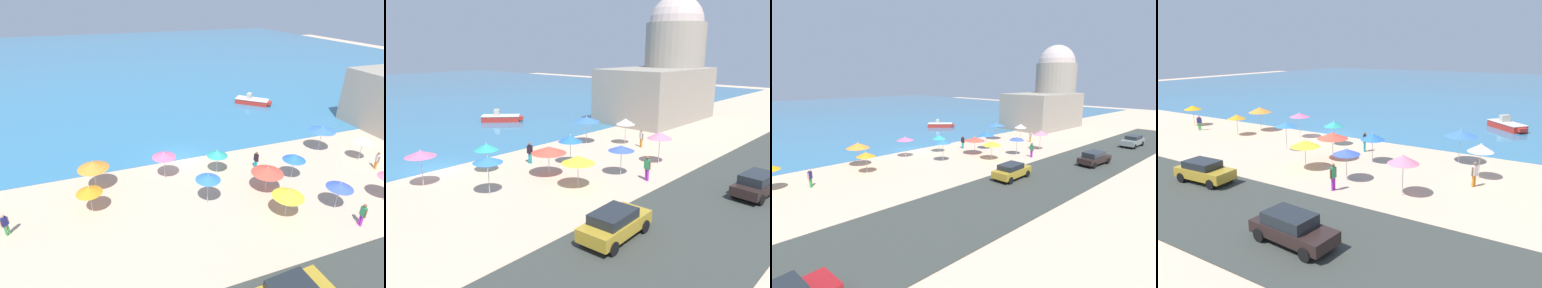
# 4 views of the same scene
# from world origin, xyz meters

# --- Properties ---
(ground_plane) EXTENTS (160.00, 160.00, 0.00)m
(ground_plane) POSITION_xyz_m (0.00, 0.00, 0.00)
(ground_plane) COLOR #CEAD90
(sea) EXTENTS (150.00, 110.00, 0.05)m
(sea) POSITION_xyz_m (0.00, 55.00, 0.03)
(sea) COLOR teal
(sea) RESTS_ON ground_plane
(coastal_road) EXTENTS (80.00, 8.00, 0.06)m
(coastal_road) POSITION_xyz_m (0.00, -18.00, 0.03)
(coastal_road) COLOR #363A35
(coastal_road) RESTS_ON ground_plane
(beach_umbrella_0) EXTENTS (2.37, 2.37, 2.57)m
(beach_umbrella_0) POSITION_xyz_m (-7.77, -2.32, 2.23)
(beach_umbrella_0) COLOR #B2B2B7
(beach_umbrella_0) RESTS_ON ground_plane
(beach_umbrella_1) EXTENTS (2.48, 2.48, 2.22)m
(beach_umbrella_1) POSITION_xyz_m (4.78, -7.02, 1.91)
(beach_umbrella_1) COLOR #B2B2B7
(beach_umbrella_1) RESTS_ON ground_plane
(beach_umbrella_2) EXTENTS (1.72, 1.72, 2.48)m
(beach_umbrella_2) POSITION_xyz_m (15.75, -5.63, 2.15)
(beach_umbrella_2) COLOR #B2B2B7
(beach_umbrella_2) RESTS_ON ground_plane
(beach_umbrella_3) EXTENTS (1.81, 1.81, 2.16)m
(beach_umbrella_3) POSITION_xyz_m (-8.23, -5.12, 1.87)
(beach_umbrella_3) COLOR #B2B2B7
(beach_umbrella_3) RESTS_ON ground_plane
(beach_umbrella_4) EXTENTS (1.87, 1.87, 2.36)m
(beach_umbrella_4) POSITION_xyz_m (7.86, -6.14, 2.03)
(beach_umbrella_4) COLOR #B2B2B7
(beach_umbrella_4) RESTS_ON ground_plane
(beach_umbrella_5) EXTENTS (2.17, 2.17, 2.22)m
(beach_umbrella_5) POSITION_xyz_m (4.46, -10.09, 1.91)
(beach_umbrella_5) COLOR #B2B2B7
(beach_umbrella_5) RESTS_ON ground_plane
(beach_umbrella_6) EXTENTS (1.84, 1.84, 2.24)m
(beach_umbrella_6) POSITION_xyz_m (8.35, -10.61, 1.98)
(beach_umbrella_6) COLOR #B2B2B7
(beach_umbrella_6) RESTS_ON ground_plane
(beach_umbrella_7) EXTENTS (1.96, 1.96, 2.49)m
(beach_umbrella_7) POSITION_xyz_m (-2.20, -2.55, 2.23)
(beach_umbrella_7) COLOR #B2B2B7
(beach_umbrella_7) RESTS_ON ground_plane
(beach_umbrella_8) EXTENTS (1.91, 1.91, 2.59)m
(beach_umbrella_8) POSITION_xyz_m (12.61, -11.12, 2.26)
(beach_umbrella_8) COLOR #B2B2B7
(beach_umbrella_8) RESTS_ON ground_plane
(beach_umbrella_9) EXTENTS (1.83, 1.83, 2.51)m
(beach_umbrella_9) POSITION_xyz_m (-0.11, -6.93, 2.26)
(beach_umbrella_9) COLOR #B2B2B7
(beach_umbrella_9) RESTS_ON ground_plane
(beach_umbrella_10) EXTENTS (1.80, 1.80, 2.23)m
(beach_umbrella_10) POSITION_xyz_m (2.27, -3.20, 1.93)
(beach_umbrella_10) COLOR #B2B2B7
(beach_umbrella_10) RESTS_ON ground_plane
(beach_umbrella_11) EXTENTS (1.92, 1.92, 2.34)m
(beach_umbrella_11) POSITION_xyz_m (-16.23, -4.33, 2.04)
(beach_umbrella_11) COLOR #B2B2B7
(beach_umbrella_11) RESTS_ON ground_plane
(beach_umbrella_12) EXTENTS (2.47, 2.47, 2.61)m
(beach_umbrella_12) POSITION_xyz_m (13.58, -2.74, 2.32)
(beach_umbrella_12) COLOR #B2B2B7
(beach_umbrella_12) RESTS_ON ground_plane
(bather_0) EXTENTS (0.28, 0.56, 1.74)m
(bather_0) POSITION_xyz_m (8.63, -12.60, 0.98)
(bather_0) COLOR purple
(bather_0) RESTS_ON ground_plane
(bather_1) EXTENTS (0.43, 0.43, 1.63)m
(bather_1) POSITION_xyz_m (-13.50, -5.66, 0.91)
(bather_1) COLOR green
(bather_1) RESTS_ON ground_plane
(bather_2) EXTENTS (0.32, 0.55, 1.69)m
(bather_2) POSITION_xyz_m (5.81, -3.74, 0.95)
(bather_2) COLOR teal
(bather_2) RESTS_ON ground_plane
(bather_3) EXTENTS (0.35, 0.53, 1.65)m
(bather_3) POSITION_xyz_m (15.87, -7.35, 0.92)
(bather_3) COLOR orange
(bather_3) RESTS_ON ground_plane
(parked_car_0) EXTENTS (4.05, 2.01, 1.42)m
(parked_car_0) POSITION_xyz_m (0.71, -15.90, 0.82)
(parked_car_0) COLOR #AD8A27
(parked_car_0) RESTS_ON coastal_road
(parked_car_2) EXTENTS (4.24, 2.03, 1.43)m
(parked_car_2) POSITION_xyz_m (10.81, -19.02, 0.81)
(parked_car_2) COLOR black
(parked_car_2) RESTS_ON coastal_road
(skiff_nearshore) EXTENTS (4.56, 4.39, 1.48)m
(skiff_nearshore) POSITION_xyz_m (14.52, 12.06, 0.48)
(skiff_nearshore) COLOR #B22A23
(skiff_nearshore) RESTS_ON sea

